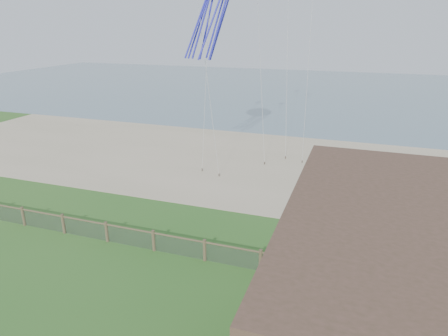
# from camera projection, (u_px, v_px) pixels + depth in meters

# --- Properties ---
(sand_beach) EXTENTS (72.00, 20.00, 0.02)m
(sand_beach) POSITION_uv_depth(u_px,v_px,m) (271.00, 165.00, 35.29)
(sand_beach) COLOR tan
(sand_beach) RESTS_ON ground
(ocean) EXTENTS (160.00, 68.00, 0.02)m
(ocean) POSITION_uv_depth(u_px,v_px,m) (323.00, 91.00, 74.40)
(ocean) COLOR slate
(ocean) RESTS_ON ground
(chainlink_fence) EXTENTS (36.20, 0.20, 1.25)m
(chainlink_fence) POSITION_uv_depth(u_px,v_px,m) (205.00, 251.00, 20.88)
(chainlink_fence) COLOR brown
(chainlink_fence) RESTS_ON ground
(picnic_table) EXTENTS (1.70, 1.37, 0.66)m
(picnic_table) POSITION_uv_depth(u_px,v_px,m) (312.00, 288.00, 18.33)
(picnic_table) COLOR brown
(picnic_table) RESTS_ON ground
(octopus_kite) EXTENTS (4.24, 3.73, 7.26)m
(octopus_kite) POSITION_uv_depth(u_px,v_px,m) (210.00, 5.00, 26.17)
(octopus_kite) COLOR #F1266E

